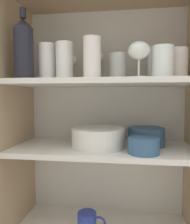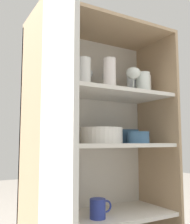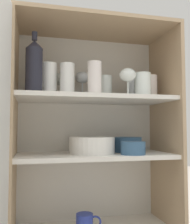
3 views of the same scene
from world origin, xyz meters
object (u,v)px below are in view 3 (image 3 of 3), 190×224
Objects in this scene: wine_bottle at (34,66)px; mixing_bowl_large at (127,144)px; coffee_mug_primary at (85,224)px; serving_bowl_small at (133,147)px; plate_stack_white at (92,145)px.

wine_bottle is 0.61m from mixing_bowl_large.
mixing_bowl_large is 1.31× the size of coffee_mug_primary.
coffee_mug_primary is at bearing -158.19° from mixing_bowl_large.
serving_bowl_small reaches higher than coffee_mug_primary.
serving_bowl_small is (0.45, 0.00, -0.36)m from wine_bottle.
wine_bottle is at bearing -167.54° from coffee_mug_primary.
serving_bowl_small is at bearing -24.28° from plate_stack_white.
mixing_bowl_large is 0.15m from serving_bowl_small.
plate_stack_white is 1.89× the size of serving_bowl_small.
wine_bottle is 0.58m from serving_bowl_small.
wine_bottle is at bearing -162.99° from plate_stack_white.
coffee_mug_primary is (-0.24, -0.10, -0.35)m from mixing_bowl_large.
mixing_bowl_large is (0.48, 0.15, -0.35)m from wine_bottle.
mixing_bowl_large is 1.33× the size of serving_bowl_small.
plate_stack_white is 0.36m from coffee_mug_primary.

